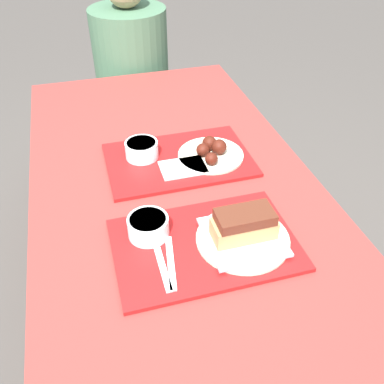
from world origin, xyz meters
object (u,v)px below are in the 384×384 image
object	(u,v)px
tray_near	(205,245)
bowl_coleslaw_near	(148,226)
bowl_coleslaw_far	(142,149)
person_seated_across	(131,60)
tray_far	(179,160)
brisket_sandwich_plate	(244,231)
wings_plate_far	(211,152)

from	to	relation	value
tray_near	bowl_coleslaw_near	size ratio (longest dim) A/B	4.36
bowl_coleslaw_far	person_seated_across	distance (m)	0.91
tray_far	person_seated_across	size ratio (longest dim) A/B	0.65
tray_near	person_seated_across	size ratio (longest dim) A/B	0.65
brisket_sandwich_plate	person_seated_across	distance (m)	1.35
tray_far	bowl_coleslaw_far	world-z (taller)	bowl_coleslaw_far
bowl_coleslaw_far	wings_plate_far	distance (m)	0.22
tray_far	brisket_sandwich_plate	world-z (taller)	brisket_sandwich_plate
tray_near	wings_plate_far	bearing A→B (deg)	69.89
tray_near	tray_far	distance (m)	0.39
tray_far	bowl_coleslaw_far	bearing A→B (deg)	159.44
bowl_coleslaw_far	wings_plate_far	xyz separation A→B (m)	(0.21, -0.06, -0.01)
tray_far	person_seated_across	bearing A→B (deg)	89.93
tray_far	bowl_coleslaw_near	world-z (taller)	bowl_coleslaw_near
tray_far	bowl_coleslaw_near	distance (m)	0.36
tray_far	person_seated_across	world-z (taller)	person_seated_across
tray_near	wings_plate_far	size ratio (longest dim) A/B	2.16
tray_near	bowl_coleslaw_near	world-z (taller)	bowl_coleslaw_near
tray_near	brisket_sandwich_plate	bearing A→B (deg)	-9.86
person_seated_across	bowl_coleslaw_near	bearing A→B (deg)	-97.28
bowl_coleslaw_near	bowl_coleslaw_far	bearing A→B (deg)	82.09
tray_far	wings_plate_far	distance (m)	0.11
bowl_coleslaw_far	bowl_coleslaw_near	bearing A→B (deg)	-97.91
brisket_sandwich_plate	wings_plate_far	distance (m)	0.39
wings_plate_far	bowl_coleslaw_far	bearing A→B (deg)	164.62
tray_near	bowl_coleslaw_far	size ratio (longest dim) A/B	4.36
bowl_coleslaw_far	person_seated_across	bearing A→B (deg)	82.98
brisket_sandwich_plate	bowl_coleslaw_far	size ratio (longest dim) A/B	2.26
tray_near	bowl_coleslaw_far	xyz separation A→B (m)	(-0.08, 0.43, 0.04)
bowl_coleslaw_near	wings_plate_far	xyz separation A→B (m)	(0.26, 0.30, -0.01)
tray_far	bowl_coleslaw_near	bearing A→B (deg)	-116.84
tray_near	tray_far	world-z (taller)	same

